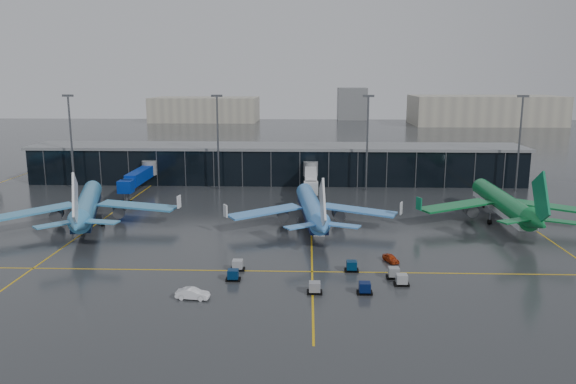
{
  "coord_description": "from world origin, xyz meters",
  "views": [
    {
      "loc": [
        9.16,
        -99.5,
        30.51
      ],
      "look_at": [
        5.0,
        18.0,
        6.0
      ],
      "focal_mm": 35.0,
      "sensor_mm": 36.0,
      "label": 1
    }
  ],
  "objects_px": {
    "airliner_klm_near": "(311,196)",
    "mobile_airstair": "(319,230)",
    "airliner_aer_lingus": "(503,191)",
    "airliner_arkefly": "(86,193)",
    "service_van_red": "(391,258)",
    "baggage_carts": "(327,277)",
    "service_van_white": "(193,294)"
  },
  "relations": [
    {
      "from": "airliner_klm_near",
      "to": "service_van_red",
      "type": "bearing_deg",
      "value": -65.3
    },
    {
      "from": "service_van_red",
      "to": "airliner_klm_near",
      "type": "bearing_deg",
      "value": 98.78
    },
    {
      "from": "airliner_aer_lingus",
      "to": "airliner_klm_near",
      "type": "bearing_deg",
      "value": -172.36
    },
    {
      "from": "airliner_arkefly",
      "to": "mobile_airstair",
      "type": "distance_m",
      "value": 48.76
    },
    {
      "from": "airliner_arkefly",
      "to": "service_van_red",
      "type": "relative_size",
      "value": 11.7
    },
    {
      "from": "airliner_klm_near",
      "to": "mobile_airstair",
      "type": "relative_size",
      "value": 11.99
    },
    {
      "from": "baggage_carts",
      "to": "mobile_airstair",
      "type": "distance_m",
      "value": 25.89
    },
    {
      "from": "airliner_klm_near",
      "to": "airliner_aer_lingus",
      "type": "height_order",
      "value": "airliner_aer_lingus"
    },
    {
      "from": "airliner_aer_lingus",
      "to": "mobile_airstair",
      "type": "height_order",
      "value": "airliner_aer_lingus"
    },
    {
      "from": "airliner_arkefly",
      "to": "baggage_carts",
      "type": "bearing_deg",
      "value": -49.6
    },
    {
      "from": "service_van_white",
      "to": "airliner_klm_near",
      "type": "bearing_deg",
      "value": -16.79
    },
    {
      "from": "airliner_klm_near",
      "to": "service_van_red",
      "type": "relative_size",
      "value": 11.0
    },
    {
      "from": "airliner_klm_near",
      "to": "mobile_airstair",
      "type": "bearing_deg",
      "value": -80.88
    },
    {
      "from": "mobile_airstair",
      "to": "airliner_aer_lingus",
      "type": "bearing_deg",
      "value": 19.78
    },
    {
      "from": "airliner_arkefly",
      "to": "airliner_klm_near",
      "type": "distance_m",
      "value": 46.5
    },
    {
      "from": "airliner_aer_lingus",
      "to": "mobile_airstair",
      "type": "xyz_separation_m",
      "value": [
        -38.73,
        -10.68,
        -5.98
      ]
    },
    {
      "from": "airliner_arkefly",
      "to": "airliner_klm_near",
      "type": "bearing_deg",
      "value": -16.13
    },
    {
      "from": "baggage_carts",
      "to": "service_van_white",
      "type": "xyz_separation_m",
      "value": [
        -18.95,
        -7.44,
        0.01
      ]
    },
    {
      "from": "service_van_red",
      "to": "airliner_arkefly",
      "type": "bearing_deg",
      "value": 138.32
    },
    {
      "from": "service_van_white",
      "to": "service_van_red",
      "type": "bearing_deg",
      "value": -54.41
    },
    {
      "from": "airliner_arkefly",
      "to": "service_van_red",
      "type": "height_order",
      "value": "airliner_arkefly"
    },
    {
      "from": "airliner_arkefly",
      "to": "service_van_white",
      "type": "bearing_deg",
      "value": -69.31
    },
    {
      "from": "service_van_red",
      "to": "service_van_white",
      "type": "height_order",
      "value": "service_van_white"
    },
    {
      "from": "airliner_aer_lingus",
      "to": "service_van_white",
      "type": "height_order",
      "value": "airliner_aer_lingus"
    },
    {
      "from": "baggage_carts",
      "to": "mobile_airstair",
      "type": "xyz_separation_m",
      "value": [
        -0.68,
        25.89,
        0.01
      ]
    },
    {
      "from": "service_van_red",
      "to": "service_van_white",
      "type": "xyz_separation_m",
      "value": [
        -29.83,
        -16.83,
        0.13
      ]
    },
    {
      "from": "airliner_arkefly",
      "to": "mobile_airstair",
      "type": "bearing_deg",
      "value": -23.35
    },
    {
      "from": "mobile_airstair",
      "to": "baggage_carts",
      "type": "bearing_deg",
      "value": -84.12
    },
    {
      "from": "service_van_white",
      "to": "airliner_arkefly",
      "type": "bearing_deg",
      "value": 43.72
    },
    {
      "from": "airliner_klm_near",
      "to": "airliner_arkefly",
      "type": "bearing_deg",
      "value": 175.18
    },
    {
      "from": "airliner_klm_near",
      "to": "baggage_carts",
      "type": "height_order",
      "value": "airliner_klm_near"
    },
    {
      "from": "airliner_klm_near",
      "to": "mobile_airstair",
      "type": "height_order",
      "value": "airliner_klm_near"
    }
  ]
}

